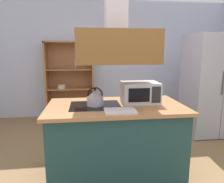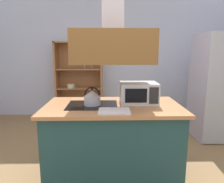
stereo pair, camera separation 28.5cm
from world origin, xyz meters
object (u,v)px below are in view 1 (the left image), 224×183
Objects in this scene: dish_cabinet at (70,85)px; kettle at (95,98)px; cutting_board at (120,111)px; microwave at (140,92)px; refrigerator at (211,85)px.

dish_cabinet reaches higher than kettle.
cutting_board is 0.51m from microwave.
kettle is at bearing -170.36° from microwave.
dish_cabinet is 2.45m from kettle.
dish_cabinet reaches higher than microwave.
cutting_board is at bearing -74.95° from dish_cabinet.
kettle is 0.39m from cutting_board.
refrigerator is 4.02× the size of microwave.
microwave is (0.58, 0.10, 0.04)m from kettle.
refrigerator is 1.94m from microwave.
dish_cabinet is (-2.67, 1.26, -0.15)m from refrigerator.
kettle is at bearing -152.69° from refrigerator.
microwave is (1.04, -2.30, 0.25)m from dish_cabinet.
microwave reaches higher than kettle.
cutting_board is at bearing -48.29° from kettle.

